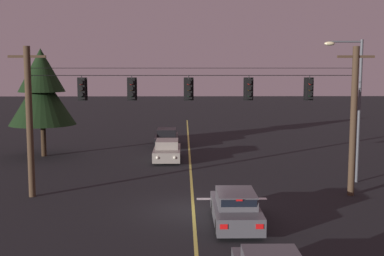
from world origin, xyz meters
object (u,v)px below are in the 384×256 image
(traffic_light_left_inner, at_px, (132,89))
(car_oncoming_lead, at_px, (167,151))
(traffic_light_centre, at_px, (189,89))
(street_lamp_corner, at_px, (354,97))
(traffic_light_leftmost, at_px, (82,89))
(traffic_light_rightmost, at_px, (309,89))
(car_waiting_near_lane, at_px, (236,209))
(traffic_light_right_inner, at_px, (249,89))
(tree_verge_near, at_px, (42,90))
(car_oncoming_trailing, at_px, (167,138))

(traffic_light_left_inner, xyz_separation_m, car_oncoming_lead, (1.36, 9.67, -4.64))
(traffic_light_centre, height_order, street_lamp_corner, street_lamp_corner)
(traffic_light_leftmost, bearing_deg, car_oncoming_lead, 68.74)
(traffic_light_rightmost, bearing_deg, car_waiting_near_lane, -131.35)
(traffic_light_right_inner, distance_m, tree_verge_near, 17.46)
(traffic_light_centre, bearing_deg, traffic_light_left_inner, 180.00)
(traffic_light_right_inner, distance_m, traffic_light_rightmost, 2.94)
(traffic_light_left_inner, height_order, car_oncoming_lead, traffic_light_left_inner)
(car_waiting_near_lane, distance_m, car_oncoming_lead, 14.59)
(traffic_light_centre, distance_m, traffic_light_right_inner, 2.91)
(traffic_light_right_inner, xyz_separation_m, street_lamp_corner, (6.12, 2.85, -0.57))
(traffic_light_rightmost, bearing_deg, tree_verge_near, 144.78)
(car_waiting_near_lane, distance_m, tree_verge_near, 20.46)
(traffic_light_leftmost, xyz_separation_m, traffic_light_centre, (5.15, 0.00, 0.00))
(traffic_light_right_inner, xyz_separation_m, car_oncoming_lead, (-4.29, 9.67, -4.64))
(car_waiting_near_lane, height_order, tree_verge_near, tree_verge_near)
(traffic_light_leftmost, bearing_deg, tree_verge_near, 114.31)
(traffic_light_centre, bearing_deg, car_waiting_near_lane, -68.00)
(traffic_light_left_inner, relative_size, tree_verge_near, 0.16)
(street_lamp_corner, bearing_deg, traffic_light_right_inner, -155.01)
(traffic_light_leftmost, relative_size, traffic_light_rightmost, 1.00)
(street_lamp_corner, height_order, tree_verge_near, street_lamp_corner)
(car_oncoming_trailing, bearing_deg, traffic_light_left_inner, -93.97)
(traffic_light_centre, xyz_separation_m, traffic_light_right_inner, (2.91, 0.00, 0.00))
(traffic_light_right_inner, bearing_deg, car_oncoming_lead, 113.94)
(car_oncoming_lead, distance_m, car_oncoming_trailing, 6.37)
(car_waiting_near_lane, xyz_separation_m, tree_verge_near, (-12.14, 15.96, 4.07))
(traffic_light_rightmost, bearing_deg, traffic_light_right_inner, 180.00)
(traffic_light_leftmost, xyz_separation_m, traffic_light_left_inner, (2.40, 0.00, 0.00))
(car_waiting_near_lane, bearing_deg, traffic_light_right_inner, 76.82)
(traffic_light_centre, bearing_deg, car_oncoming_trailing, 95.82)
(traffic_light_left_inner, distance_m, traffic_light_rightmost, 8.60)
(traffic_light_centre, bearing_deg, traffic_light_leftmost, 180.00)
(traffic_light_right_inner, height_order, car_oncoming_trailing, traffic_light_right_inner)
(car_waiting_near_lane, bearing_deg, street_lamp_corner, 45.89)
(car_waiting_near_lane, bearing_deg, traffic_light_leftmost, 146.89)
(tree_verge_near, bearing_deg, car_oncoming_lead, -10.99)
(traffic_light_centre, distance_m, car_oncoming_lead, 10.82)
(traffic_light_centre, bearing_deg, traffic_light_right_inner, 0.00)
(traffic_light_centre, relative_size, traffic_light_rightmost, 1.00)
(traffic_light_right_inner, relative_size, tree_verge_near, 0.16)
(traffic_light_left_inner, distance_m, traffic_light_centre, 2.75)
(traffic_light_left_inner, distance_m, street_lamp_corner, 12.13)
(car_waiting_near_lane, height_order, street_lamp_corner, street_lamp_corner)
(car_waiting_near_lane, bearing_deg, traffic_light_rightmost, 48.65)
(traffic_light_leftmost, relative_size, car_waiting_near_lane, 0.28)
(car_oncoming_trailing, relative_size, street_lamp_corner, 0.57)
(traffic_light_left_inner, xyz_separation_m, tree_verge_near, (-7.55, 11.40, -0.57))
(car_waiting_near_lane, distance_m, street_lamp_corner, 11.09)
(car_oncoming_lead, bearing_deg, traffic_light_rightmost, -53.18)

